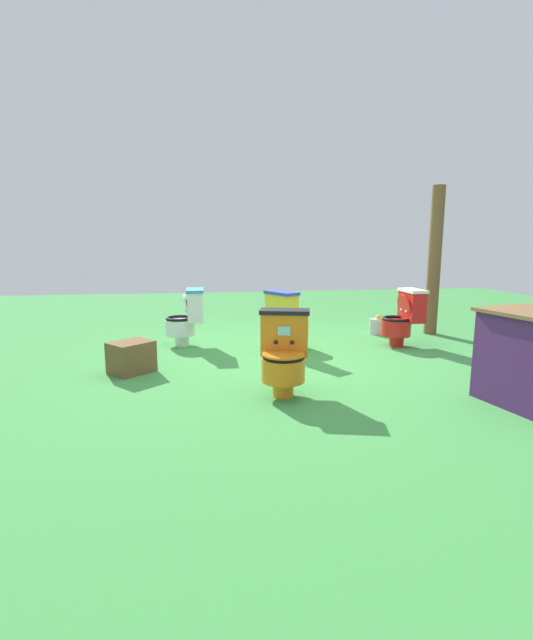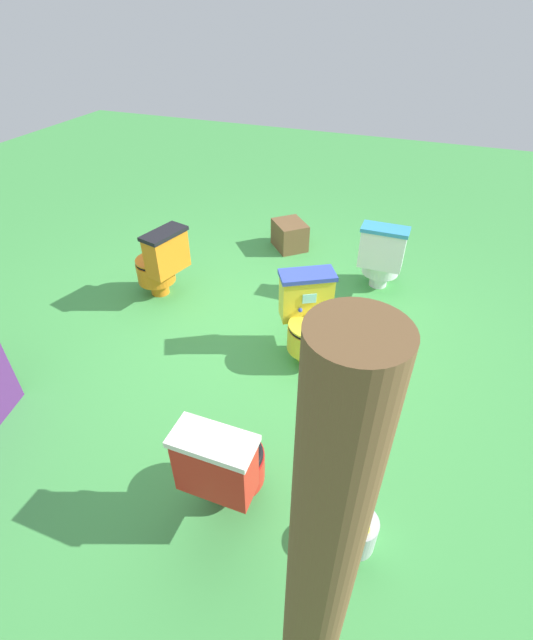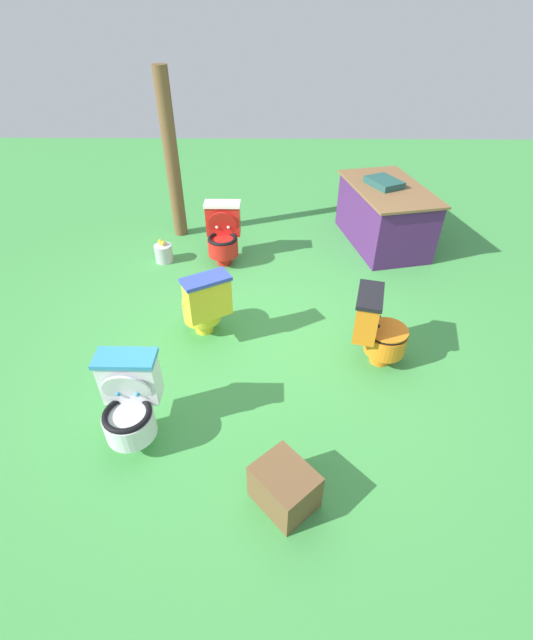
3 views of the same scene
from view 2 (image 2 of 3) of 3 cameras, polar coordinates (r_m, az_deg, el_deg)
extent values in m
plane|color=#429947|center=(3.95, -1.98, -2.27)|extent=(14.00, 14.00, 0.00)
cylinder|color=yellow|center=(3.70, 5.40, -4.14)|extent=(0.25, 0.25, 0.14)
cylinder|color=yellow|center=(3.58, 5.63, -2.30)|extent=(0.51, 0.51, 0.20)
torus|color=black|center=(3.51, 5.74, -0.89)|extent=(0.48, 0.48, 0.04)
cylinder|color=#3347B2|center=(3.54, 5.69, -1.55)|extent=(0.33, 0.33, 0.01)
cube|color=yellow|center=(3.57, 5.12, 2.99)|extent=(0.37, 0.45, 0.37)
cube|color=#3347B2|center=(3.47, 5.30, 5.77)|extent=(0.40, 0.48, 0.04)
cube|color=#8CE0E5|center=(3.47, 5.55, 2.75)|extent=(0.06, 0.10, 0.08)
cylinder|color=yellow|center=(3.50, 5.76, -0.61)|extent=(0.49, 0.49, 0.02)
sphere|color=#3347B2|center=(3.54, 6.57, 1.48)|extent=(0.04, 0.04, 0.04)
sphere|color=#3347B2|center=(3.51, 4.36, 1.26)|extent=(0.04, 0.04, 0.04)
cylinder|color=white|center=(4.76, 14.20, 5.16)|extent=(0.18, 0.18, 0.14)
cylinder|color=white|center=(4.69, 14.55, 7.03)|extent=(0.37, 0.37, 0.20)
torus|color=black|center=(4.64, 14.76, 8.23)|extent=(0.36, 0.36, 0.04)
cylinder|color=#338CBF|center=(4.66, 14.66, 7.67)|extent=(0.24, 0.24, 0.01)
cube|color=white|center=(4.39, 14.66, 8.82)|extent=(0.19, 0.41, 0.37)
cube|color=#338CBF|center=(4.30, 15.08, 11.19)|extent=(0.22, 0.43, 0.04)
cube|color=#8CE0E5|center=(4.46, 14.97, 9.94)|extent=(0.01, 0.11, 0.08)
cylinder|color=white|center=(4.49, 14.83, 9.20)|extent=(0.09, 0.35, 0.35)
sphere|color=#338CBF|center=(4.51, 13.89, 9.02)|extent=(0.04, 0.04, 0.04)
sphere|color=#338CBF|center=(4.50, 15.65, 8.65)|extent=(0.04, 0.04, 0.04)
cylinder|color=red|center=(2.89, -4.27, -20.37)|extent=(0.18, 0.18, 0.14)
cylinder|color=red|center=(2.76, -4.26, -18.14)|extent=(0.37, 0.37, 0.20)
torus|color=black|center=(2.67, -4.37, -16.77)|extent=(0.35, 0.35, 0.04)
cylinder|color=white|center=(2.71, -4.32, -17.42)|extent=(0.24, 0.24, 0.01)
cube|color=red|center=(2.44, -6.58, -18.15)|extent=(0.19, 0.41, 0.37)
cube|color=white|center=(2.28, -6.94, -15.23)|extent=(0.21, 0.43, 0.04)
cube|color=#8CE0E5|center=(2.45, -5.59, -15.70)|extent=(0.01, 0.11, 0.08)
cylinder|color=red|center=(2.50, -5.51, -16.61)|extent=(0.09, 0.35, 0.35)
sphere|color=white|center=(2.56, -6.89, -16.50)|extent=(0.04, 0.04, 0.04)
sphere|color=white|center=(2.51, -3.90, -17.49)|extent=(0.04, 0.04, 0.04)
cylinder|color=orange|center=(4.62, -13.56, 4.19)|extent=(0.22, 0.22, 0.14)
cylinder|color=orange|center=(4.54, -14.04, 6.06)|extent=(0.45, 0.45, 0.20)
torus|color=black|center=(4.49, -14.25, 7.28)|extent=(0.43, 0.43, 0.04)
cylinder|color=black|center=(4.51, -14.16, 6.71)|extent=(0.29, 0.29, 0.01)
cube|color=orange|center=(4.28, -12.71, 8.36)|extent=(0.44, 0.28, 0.37)
cube|color=black|center=(4.19, -13.08, 10.79)|extent=(0.47, 0.31, 0.04)
cube|color=#8CE0E5|center=(4.33, -13.75, 9.27)|extent=(0.11, 0.03, 0.08)
cylinder|color=orange|center=(4.48, -14.30, 7.53)|extent=(0.44, 0.44, 0.02)
sphere|color=black|center=(4.34, -14.26, 7.74)|extent=(0.04, 0.04, 0.04)
sphere|color=black|center=(4.42, -12.95, 8.51)|extent=(0.04, 0.04, 0.04)
cylinder|color=brown|center=(1.56, 6.27, -32.67)|extent=(0.18, 0.18, 2.08)
cube|color=brown|center=(5.31, 3.00, 10.85)|extent=(0.51, 0.50, 0.32)
cylinder|color=#B7B7BF|center=(2.74, 11.52, -25.16)|extent=(0.22, 0.22, 0.22)
ellipsoid|color=yellow|center=(2.61, 11.63, -23.78)|extent=(0.07, 0.05, 0.05)
ellipsoid|color=yellow|center=(2.59, 12.54, -24.74)|extent=(0.07, 0.05, 0.05)
ellipsoid|color=yellow|center=(2.61, 11.75, -23.75)|extent=(0.07, 0.05, 0.05)
camera|label=1|loc=(7.15, -38.59, 20.20)|focal=24.82mm
camera|label=3|loc=(6.26, 10.97, 39.21)|focal=24.25mm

